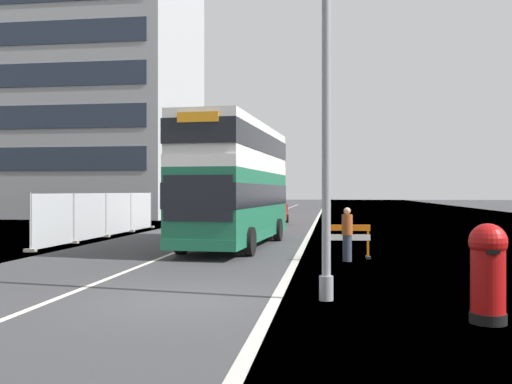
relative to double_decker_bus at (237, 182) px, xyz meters
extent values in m
cube|color=#38383A|center=(0.76, -11.03, -2.65)|extent=(140.00, 280.00, 0.10)
cube|color=#B2AFA8|center=(2.66, -11.03, -2.60)|extent=(0.24, 196.00, 0.01)
cube|color=silver|center=(-1.84, -11.03, -2.60)|extent=(0.16, 168.00, 0.01)
cube|color=#196042|center=(0.00, 0.01, -0.92)|extent=(3.14, 10.40, 2.65)
cube|color=silver|center=(0.00, 0.01, 0.60)|extent=(3.14, 10.40, 0.40)
cube|color=silver|center=(0.00, 0.01, 1.55)|extent=(3.11, 10.29, 1.48)
cube|color=black|center=(0.00, 0.01, -0.52)|extent=(3.17, 10.50, 0.85)
cube|color=black|center=(0.00, 0.01, 1.55)|extent=(3.16, 10.45, 0.82)
cube|color=black|center=(-0.35, -5.13, -0.59)|extent=(2.26, 0.21, 1.46)
cube|color=orange|center=(-0.35, -5.13, 1.95)|extent=(1.35, 0.15, 0.32)
cube|color=#196042|center=(0.00, 0.01, -2.07)|extent=(3.17, 10.50, 0.36)
cylinder|color=black|center=(-1.44, -3.08, -2.10)|extent=(0.37, 1.02, 1.00)
cylinder|color=black|center=(1.01, -3.25, -2.10)|extent=(0.37, 1.02, 1.00)
cylinder|color=black|center=(-1.03, 2.90, -2.10)|extent=(0.37, 1.02, 1.00)
cylinder|color=black|center=(1.42, 2.74, -2.10)|extent=(0.37, 1.02, 1.00)
cylinder|color=gray|center=(3.69, -10.68, 1.40)|extent=(0.18, 0.18, 8.00)
cylinder|color=gray|center=(3.69, -10.68, -2.35)|extent=(0.29, 0.29, 0.50)
cylinder|color=black|center=(6.41, -12.29, -2.51)|extent=(0.60, 0.60, 0.18)
cylinder|color=#AD0F0F|center=(6.41, -12.29, -1.82)|extent=(0.56, 0.56, 1.19)
sphere|color=#AD0F0F|center=(6.41, -12.29, -1.23)|extent=(0.63, 0.63, 0.63)
cube|color=black|center=(6.41, -12.58, -1.37)|extent=(0.22, 0.03, 0.07)
cube|color=orange|center=(4.34, -3.45, -1.58)|extent=(1.46, 0.18, 0.20)
cube|color=white|center=(4.34, -3.45, -1.90)|extent=(1.46, 0.18, 0.20)
cube|color=orange|center=(3.68, -3.49, -2.09)|extent=(0.07, 0.07, 1.02)
cube|color=black|center=(3.68, -3.49, -2.56)|extent=(0.17, 0.45, 0.08)
cube|color=orange|center=(4.99, -3.41, -2.09)|extent=(0.07, 0.07, 1.02)
cube|color=black|center=(4.99, -3.41, -2.56)|extent=(0.17, 0.45, 0.08)
cube|color=#A8AAAD|center=(-7.12, -1.39, -1.50)|extent=(0.04, 3.26, 2.09)
cube|color=#A8AAAD|center=(-7.12, 2.01, -1.50)|extent=(0.04, 3.26, 2.09)
cube|color=#A8AAAD|center=(-7.12, 5.41, -1.50)|extent=(0.04, 3.26, 2.09)
cube|color=#A8AAAD|center=(-7.12, 8.81, -1.50)|extent=(0.04, 3.26, 2.09)
cylinder|color=#939699|center=(-7.12, -3.09, -1.50)|extent=(0.06, 0.06, 2.19)
cube|color=gray|center=(-7.12, -3.09, -2.54)|extent=(0.44, 0.20, 0.12)
cylinder|color=#939699|center=(-7.12, 0.31, -1.50)|extent=(0.06, 0.06, 2.19)
cube|color=gray|center=(-7.12, 0.31, -2.54)|extent=(0.44, 0.20, 0.12)
cylinder|color=#939699|center=(-7.12, 3.71, -1.50)|extent=(0.06, 0.06, 2.19)
cube|color=gray|center=(-7.12, 3.71, -2.54)|extent=(0.44, 0.20, 0.12)
cylinder|color=#939699|center=(-7.12, 7.11, -1.50)|extent=(0.06, 0.06, 2.19)
cube|color=gray|center=(-7.12, 7.11, -2.54)|extent=(0.44, 0.20, 0.12)
cylinder|color=#939699|center=(-7.12, 10.51, -1.50)|extent=(0.06, 0.06, 2.19)
cube|color=gray|center=(-7.12, 10.51, -2.54)|extent=(0.44, 0.20, 0.12)
cube|color=maroon|center=(-0.24, 15.79, -1.84)|extent=(1.83, 4.58, 1.15)
cube|color=black|center=(-0.24, 15.79, -0.94)|extent=(1.68, 2.52, 0.65)
cylinder|color=black|center=(0.67, 17.21, -2.30)|extent=(0.20, 0.60, 0.60)
cylinder|color=black|center=(-1.16, 17.21, -2.30)|extent=(0.20, 0.60, 0.60)
cylinder|color=black|center=(0.67, 14.37, -2.30)|extent=(0.20, 0.60, 0.60)
cylinder|color=black|center=(-1.16, 14.37, -2.30)|extent=(0.20, 0.60, 0.60)
cube|color=maroon|center=(-4.67, 24.50, -1.85)|extent=(1.90, 3.93, 1.14)
cube|color=black|center=(-4.67, 24.50, -0.95)|extent=(1.75, 2.16, 0.67)
cylinder|color=black|center=(-3.72, 25.72, -2.30)|extent=(0.20, 0.60, 0.60)
cylinder|color=black|center=(-5.62, 25.72, -2.30)|extent=(0.20, 0.60, 0.60)
cylinder|color=black|center=(-3.72, 23.28, -2.30)|extent=(0.20, 0.60, 0.60)
cylinder|color=black|center=(-5.62, 23.28, -2.30)|extent=(0.20, 0.60, 0.60)
cube|color=silver|center=(-4.74, 34.04, -1.81)|extent=(1.86, 3.92, 1.21)
cube|color=black|center=(-4.74, 34.04, -0.87)|extent=(1.71, 2.15, 0.67)
cylinder|color=black|center=(-3.81, 35.26, -2.30)|extent=(0.20, 0.60, 0.60)
cylinder|color=black|center=(-5.67, 35.26, -2.30)|extent=(0.20, 0.60, 0.60)
cylinder|color=black|center=(-3.81, 32.83, -2.30)|extent=(0.20, 0.60, 0.60)
cylinder|color=black|center=(-5.67, 32.83, -2.30)|extent=(0.20, 0.60, 0.60)
cylinder|color=#4C3D2D|center=(-11.30, 26.41, -0.99)|extent=(0.41, 0.41, 3.22)
cylinder|color=#4C3D2D|center=(-10.85, 26.45, 0.62)|extent=(1.05, 0.25, 1.27)
cylinder|color=#4C3D2D|center=(-11.16, 26.86, 0.29)|extent=(0.49, 1.08, 1.10)
cylinder|color=#4C3D2D|center=(-11.94, 26.27, 1.21)|extent=(1.43, 0.44, 2.07)
cylinder|color=#4C3D2D|center=(-11.34, 25.63, 0.76)|extent=(0.26, 1.69, 1.40)
cylinder|color=#4C3D2D|center=(-16.23, 24.01, -0.54)|extent=(0.41, 0.41, 4.12)
cylinder|color=#4C3D2D|center=(-15.60, 23.83, 1.46)|extent=(1.37, 0.53, 0.98)
cylinder|color=#4C3D2D|center=(-15.87, 24.58, 1.63)|extent=(0.87, 1.28, 1.18)
cylinder|color=#4C3D2D|center=(-16.73, 24.53, 1.20)|extent=(1.20, 1.24, 1.56)
cylinder|color=#4C3D2D|center=(-16.83, 23.85, 0.63)|extent=(1.35, 0.51, 1.23)
cylinder|color=#4C3D2D|center=(-16.70, 23.21, 1.89)|extent=(1.14, 1.78, 1.55)
cylinder|color=#4C3D2D|center=(-15.86, 23.46, 0.43)|extent=(0.95, 1.30, 1.58)
cylinder|color=#4C3D2D|center=(-14.49, 34.88, -0.60)|extent=(0.40, 0.40, 4.00)
cylinder|color=#4C3D2D|center=(-14.02, 35.02, 1.57)|extent=(1.12, 0.50, 1.19)
cylinder|color=#4C3D2D|center=(-14.40, 35.39, 1.54)|extent=(0.35, 1.14, 0.91)
cylinder|color=#4C3D2D|center=(-15.16, 35.23, 0.20)|extent=(1.47, 0.88, 1.01)
cylinder|color=#4C3D2D|center=(-14.90, 34.49, 1.30)|extent=(0.96, 0.93, 1.16)
cylinder|color=#4C3D2D|center=(-14.36, 33.98, 1.76)|extent=(0.44, 1.92, 1.65)
cylinder|color=#2D3342|center=(4.29, -4.28, -2.18)|extent=(0.29, 0.29, 0.84)
cylinder|color=#99471E|center=(4.29, -4.28, -1.43)|extent=(0.34, 0.34, 0.65)
sphere|color=tan|center=(4.29, -4.28, -1.00)|extent=(0.22, 0.22, 0.22)
cube|color=#9EA0A3|center=(-23.92, 26.33, 8.90)|extent=(29.35, 15.45, 22.99)
camera|label=1|loc=(3.79, -22.05, -0.38)|focal=38.94mm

